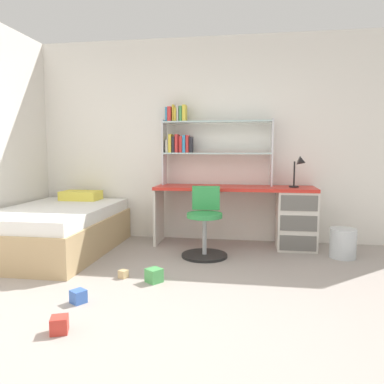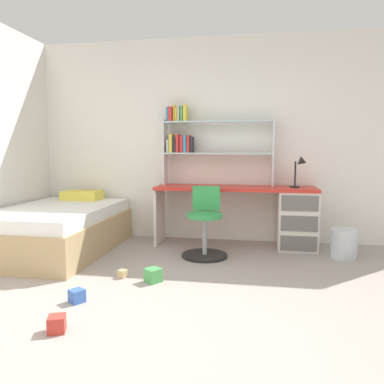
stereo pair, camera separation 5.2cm
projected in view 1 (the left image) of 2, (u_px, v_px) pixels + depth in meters
The scene contains 12 objects.
ground_plane at pixel (174, 339), 2.40m from camera, with size 5.82×6.45×0.02m, color #9E938C.
room_shell at pixel (75, 137), 3.73m from camera, with size 5.82×6.45×2.67m.
desk at pixel (277, 213), 4.62m from camera, with size 1.98×0.53×0.75m.
bookshelf_hutch at pixel (199, 139), 4.82m from camera, with size 1.41×0.22×1.03m.
desk_lamp at pixel (300, 167), 4.49m from camera, with size 0.20×0.17×0.38m.
swivel_chair at pixel (205, 229), 4.23m from camera, with size 0.52×0.52×0.79m.
bed_platform at pixel (57, 229), 4.41m from camera, with size 1.21×1.84×0.66m.
waste_bin at pixel (343, 243), 4.18m from camera, with size 0.29×0.29×0.33m, color silver.
toy_block_green_0 at pixel (154, 275), 3.41m from camera, with size 0.13×0.13×0.13m, color #479E51.
toy_block_red_1 at pixel (59, 325), 2.46m from camera, with size 0.11×0.11×0.11m, color red.
toy_block_blue_2 at pixel (78, 296), 2.94m from camera, with size 0.10×0.10×0.10m, color #3860B7.
toy_block_natural_3 at pixel (123, 274), 3.53m from camera, with size 0.07×0.07×0.07m, color tan.
Camera 1 is at (0.47, -2.24, 1.20)m, focal length 34.87 mm.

